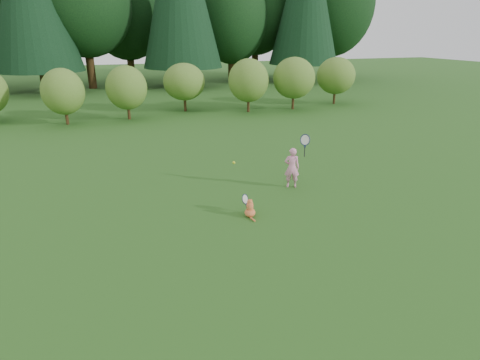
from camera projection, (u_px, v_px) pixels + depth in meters
name	position (u px, v px, depth m)	size (l,w,h in m)	color
ground	(243.00, 221.00, 9.13)	(100.00, 100.00, 0.00)	#1F5116
shrub_row	(158.00, 88.00, 20.18)	(28.00, 3.00, 2.80)	#486820
child	(292.00, 167.00, 10.96)	(0.68, 0.48, 1.68)	pink
cat	(250.00, 207.00, 9.33)	(0.40, 0.64, 0.59)	#BF4D24
tennis_ball	(234.00, 163.00, 10.48)	(0.07, 0.07, 0.07)	yellow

